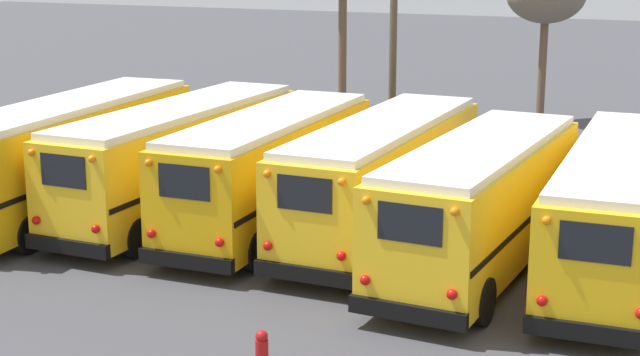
% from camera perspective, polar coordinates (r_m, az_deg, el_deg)
% --- Properties ---
extents(ground_plane, '(160.00, 160.00, 0.00)m').
position_cam_1_polar(ground_plane, '(26.87, 0.12, -3.38)').
color(ground_plane, '#424247').
extents(school_bus_0, '(3.11, 10.58, 3.35)m').
position_cam_1_polar(school_bus_0, '(29.70, -14.26, 1.46)').
color(school_bus_0, '#EAAA0F').
rests_on(school_bus_0, ground).
extents(school_bus_1, '(2.66, 10.59, 3.25)m').
position_cam_1_polar(school_bus_1, '(28.75, -8.18, 1.27)').
color(school_bus_1, yellow).
rests_on(school_bus_1, ground).
extents(school_bus_2, '(2.70, 9.55, 3.25)m').
position_cam_1_polar(school_bus_2, '(27.02, -2.91, 0.58)').
color(school_bus_2, '#EAAA0F').
rests_on(school_bus_2, ground).
extents(school_bus_3, '(2.62, 10.21, 3.21)m').
position_cam_1_polar(school_bus_3, '(26.34, 3.67, 0.20)').
color(school_bus_3, yellow).
rests_on(school_bus_3, ground).
extents(school_bus_4, '(3.06, 9.67, 3.21)m').
position_cam_1_polar(school_bus_4, '(23.98, 9.32, -1.33)').
color(school_bus_4, yellow).
rests_on(school_bus_4, ground).
extents(school_bus_5, '(2.88, 10.88, 3.09)m').
position_cam_1_polar(school_bus_5, '(24.53, 16.98, -1.58)').
color(school_bus_5, yellow).
rests_on(school_bus_5, ground).
extents(utility_pole, '(1.80, 0.27, 8.48)m').
position_cam_1_polar(utility_pole, '(34.86, 4.28, 7.94)').
color(utility_pole, brown).
rests_on(utility_pole, ground).
extents(fence_line, '(23.53, 0.06, 1.42)m').
position_cam_1_polar(fence_line, '(33.32, 5.15, 1.70)').
color(fence_line, '#939399').
rests_on(fence_line, ground).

